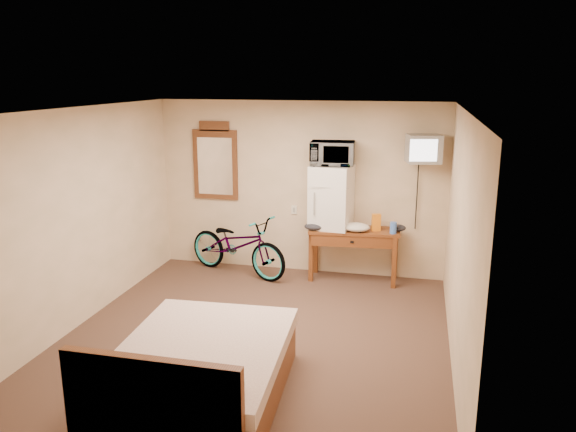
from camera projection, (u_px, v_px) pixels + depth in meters
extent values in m
plane|color=#472F23|center=(256.00, 336.00, 6.29)|extent=(4.60, 4.60, 0.00)
plane|color=silver|center=(253.00, 110.00, 5.68)|extent=(4.60, 4.60, 0.00)
cube|color=beige|center=(300.00, 188.00, 8.16)|extent=(4.20, 0.04, 2.50)
cube|color=beige|center=(159.00, 316.00, 3.82)|extent=(4.20, 0.04, 2.50)
cube|color=beige|center=(80.00, 218.00, 6.45)|extent=(0.04, 4.60, 2.50)
cube|color=beige|center=(459.00, 242.00, 5.52)|extent=(0.04, 4.60, 2.50)
cube|color=white|center=(294.00, 210.00, 8.25)|extent=(0.08, 0.01, 0.13)
cube|color=brown|center=(354.00, 230.00, 7.86)|extent=(1.29, 0.59, 0.04)
cube|color=brown|center=(311.00, 257.00, 7.89)|extent=(0.06, 0.06, 0.71)
cube|color=brown|center=(394.00, 263.00, 7.64)|extent=(0.06, 0.06, 0.71)
cube|color=brown|center=(316.00, 249.00, 8.26)|extent=(0.06, 0.06, 0.71)
cube|color=brown|center=(395.00, 255.00, 8.00)|extent=(0.06, 0.06, 0.71)
cube|color=brown|center=(352.00, 242.00, 7.68)|extent=(1.13, 0.14, 0.16)
cube|color=black|center=(352.00, 242.00, 7.66)|extent=(0.05, 0.02, 0.03)
cube|color=white|center=(331.00, 197.00, 7.84)|extent=(0.60, 0.58, 0.89)
cube|color=gray|center=(329.00, 188.00, 7.55)|extent=(0.54, 0.01, 0.00)
cylinder|color=gray|center=(314.00, 204.00, 7.64)|extent=(0.02, 0.02, 0.32)
imported|color=white|center=(332.00, 153.00, 7.69)|extent=(0.62, 0.45, 0.33)
cube|color=orange|center=(376.00, 222.00, 7.74)|extent=(0.13, 0.10, 0.24)
cylinder|color=#4378E4|center=(393.00, 228.00, 7.62)|extent=(0.09, 0.09, 0.16)
ellipsoid|color=beige|center=(356.00, 227.00, 7.73)|extent=(0.37, 0.29, 0.12)
ellipsoid|color=black|center=(314.00, 227.00, 7.79)|extent=(0.27, 0.20, 0.10)
ellipsoid|color=black|center=(398.00, 228.00, 7.74)|extent=(0.20, 0.17, 0.09)
cube|color=black|center=(423.00, 153.00, 7.63)|extent=(0.14, 0.02, 0.14)
cylinder|color=black|center=(423.00, 153.00, 7.58)|extent=(0.05, 0.30, 0.05)
cube|color=gray|center=(424.00, 149.00, 7.36)|extent=(0.49, 0.44, 0.37)
cube|color=white|center=(424.00, 150.00, 7.19)|extent=(0.35, 0.09, 0.28)
cube|color=black|center=(424.00, 147.00, 7.53)|extent=(0.26, 0.07, 0.23)
cube|color=brown|center=(215.00, 165.00, 8.35)|extent=(0.68, 0.04, 1.04)
cube|color=brown|center=(214.00, 126.00, 8.21)|extent=(0.46, 0.04, 0.14)
cube|color=white|center=(215.00, 166.00, 8.33)|extent=(0.54, 0.01, 0.85)
imported|color=black|center=(238.00, 245.00, 8.17)|extent=(1.79, 1.14, 0.89)
cube|color=brown|center=(203.00, 378.00, 5.04)|extent=(1.49, 1.93, 0.40)
cube|color=beige|center=(202.00, 352.00, 4.98)|extent=(1.53, 1.97, 0.14)
cube|color=brown|center=(151.00, 402.00, 4.05)|extent=(1.39, 0.08, 0.70)
ellipsoid|color=silver|center=(131.00, 371.00, 4.41)|extent=(0.57, 0.35, 0.20)
ellipsoid|color=silver|center=(209.00, 381.00, 4.26)|extent=(0.57, 0.35, 0.20)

